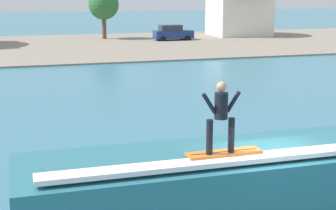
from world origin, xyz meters
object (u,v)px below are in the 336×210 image
(surfer, at_px, (221,114))
(car_far_shore, at_px, (173,33))
(wave_crest, at_px, (213,182))
(surfboard, at_px, (224,153))
(house_gabled_white, at_px, (239,4))
(tree_tall_bare, at_px, (104,5))

(surfer, distance_m, car_far_shore, 46.80)
(car_far_shore, bearing_deg, wave_crest, -105.96)
(surfboard, height_order, car_far_shore, surfboard)
(surfer, distance_m, house_gabled_white, 53.61)
(surfer, relative_size, tree_tall_bare, 0.30)
(wave_crest, bearing_deg, surfboard, -88.40)
(wave_crest, xyz_separation_m, house_gabled_white, (22.48, 47.88, 3.16))
(wave_crest, bearing_deg, tree_tall_bare, 83.47)
(surfboard, relative_size, car_far_shore, 0.43)
(wave_crest, xyz_separation_m, tree_tall_bare, (5.51, 48.10, 3.19))
(car_far_shore, xyz_separation_m, house_gabled_white, (9.82, 3.63, 3.07))
(surfboard, distance_m, car_far_shore, 46.66)
(house_gabled_white, bearing_deg, car_far_shore, -159.74)
(house_gabled_white, height_order, tree_tall_bare, house_gabled_white)
(wave_crest, height_order, surfer, surfer)
(surfboard, bearing_deg, surfer, -151.03)
(car_far_shore, relative_size, tree_tall_bare, 0.76)
(wave_crest, relative_size, surfer, 5.70)
(wave_crest, xyz_separation_m, car_far_shore, (12.66, 44.25, 0.09))
(surfer, height_order, house_gabled_white, house_gabled_white)
(surfboard, bearing_deg, house_gabled_white, 65.17)
(surfer, xyz_separation_m, tree_tall_bare, (5.62, 48.83, 1.19))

